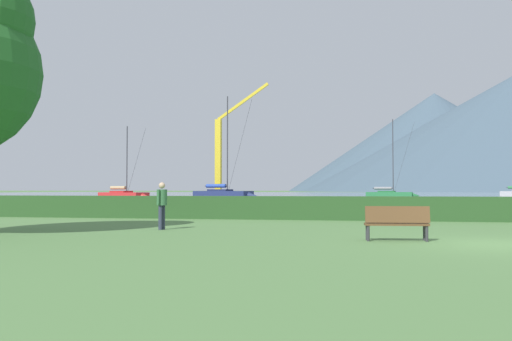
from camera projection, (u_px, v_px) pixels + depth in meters
name	position (u px, v px, depth m)	size (l,w,h in m)	color
ground_plane	(501.00, 245.00, 14.19)	(1000.00, 1000.00, 0.00)	#517A42
harbor_water	(380.00, 195.00, 148.52)	(320.00, 246.00, 0.00)	#8499A8
hedge_line	(443.00, 209.00, 25.00)	(80.00, 1.20, 1.08)	#284C23
sailboat_slip_0	(390.00, 195.00, 80.57)	(7.56, 3.14, 11.50)	#236B38
sailboat_slip_3	(224.00, 194.00, 71.46)	(8.88, 4.78, 13.25)	navy
sailboat_slip_5	(124.00, 196.00, 68.21)	(7.60, 4.55, 9.06)	red
park_bench_near_path	(397.00, 221.00, 15.26)	(1.75, 0.63, 0.95)	brown
person_standing_walker	(162.00, 202.00, 19.61)	(0.36, 0.56, 1.65)	#2D3347
dock_crane	(221.00, 163.00, 77.21)	(8.05, 2.00, 15.92)	#333338
distant_hill_west_ridge	(435.00, 142.00, 411.61)	(214.60, 214.60, 72.05)	#425666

